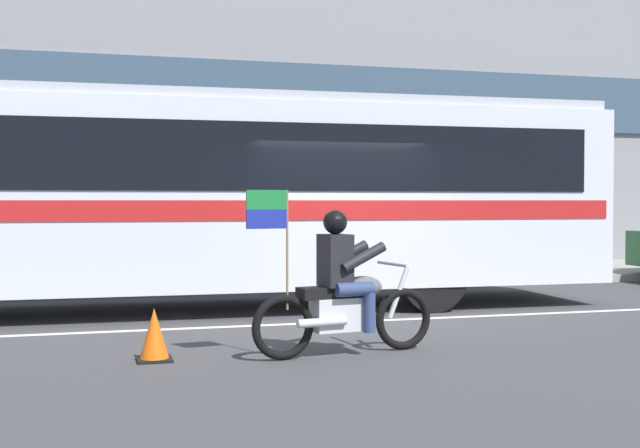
% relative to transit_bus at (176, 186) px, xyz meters
% --- Properties ---
extents(ground_plane, '(60.00, 60.00, 0.00)m').
position_rel_transit_bus_xyz_m(ground_plane, '(2.24, -1.19, -1.88)').
color(ground_plane, '#3D3D3F').
extents(sidewalk_curb, '(28.00, 3.80, 0.15)m').
position_rel_transit_bus_xyz_m(sidewalk_curb, '(2.24, 3.91, -1.81)').
color(sidewalk_curb, gray).
rests_on(sidewalk_curb, ground_plane).
extents(lane_center_stripe, '(26.60, 0.14, 0.01)m').
position_rel_transit_bus_xyz_m(lane_center_stripe, '(2.24, -1.79, -1.88)').
color(lane_center_stripe, silver).
rests_on(lane_center_stripe, ground_plane).
extents(office_building_facade, '(28.00, 0.89, 11.69)m').
position_rel_transit_bus_xyz_m(office_building_facade, '(2.24, 6.19, 3.97)').
color(office_building_facade, gray).
rests_on(office_building_facade, ground_plane).
extents(transit_bus, '(13.34, 2.83, 3.22)m').
position_rel_transit_bus_xyz_m(transit_bus, '(0.00, 0.00, 0.00)').
color(transit_bus, silver).
rests_on(transit_bus, ground_plane).
extents(motorcycle_with_rider, '(2.18, 0.71, 1.78)m').
position_rel_transit_bus_xyz_m(motorcycle_with_rider, '(1.35, -4.10, -1.22)').
color(motorcycle_with_rider, black).
rests_on(motorcycle_with_rider, ground_plane).
extents(traffic_cone, '(0.36, 0.36, 0.55)m').
position_rel_transit_bus_xyz_m(traffic_cone, '(-0.64, -3.88, -1.63)').
color(traffic_cone, '#EA590F').
rests_on(traffic_cone, ground_plane).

